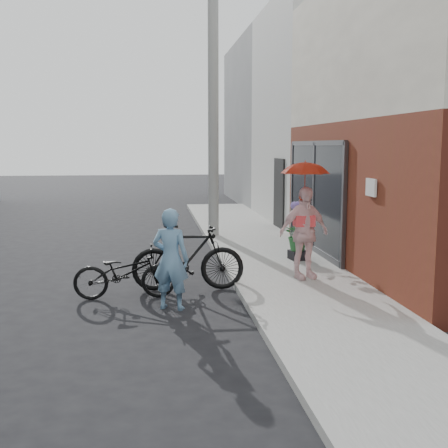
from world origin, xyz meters
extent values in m
plane|color=black|center=(0.00, 0.00, 0.00)|extent=(80.00, 80.00, 0.00)
cube|color=gray|center=(2.10, 2.00, 0.06)|extent=(2.20, 24.00, 0.12)
cube|color=#9E9E99|center=(0.94, 2.00, 0.06)|extent=(0.12, 24.00, 0.12)
cube|color=black|center=(3.16, 3.50, 1.36)|extent=(0.06, 3.80, 2.40)
cube|color=white|center=(3.16, 0.20, 1.82)|extent=(0.04, 0.40, 0.30)
cube|color=silver|center=(7.20, 9.00, 3.50)|extent=(8.00, 6.00, 7.00)
cube|color=slate|center=(7.20, 16.00, 3.50)|extent=(8.00, 8.00, 7.00)
cylinder|color=#9E9E99|center=(1.10, 6.00, 3.50)|extent=(0.28, 0.28, 7.00)
imported|color=#6895B9|center=(-0.27, -0.41, 0.79)|extent=(0.68, 0.56, 1.58)
imported|color=black|center=(-1.01, 0.29, 0.44)|extent=(1.68, 0.59, 0.88)
imported|color=black|center=(0.07, 0.70, 0.59)|extent=(1.98, 0.62, 1.18)
imported|color=#FFD5D6|center=(2.18, 0.84, 0.96)|extent=(1.06, 0.66, 1.68)
imported|color=red|center=(2.18, 0.84, 2.16)|extent=(0.82, 0.82, 0.72)
cube|color=black|center=(2.53, 2.50, 0.22)|extent=(0.42, 0.42, 0.19)
imported|color=#296833|center=(2.53, 2.50, 0.65)|extent=(0.62, 0.53, 0.69)
camera|label=1|loc=(-0.54, -8.92, 2.53)|focal=45.00mm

